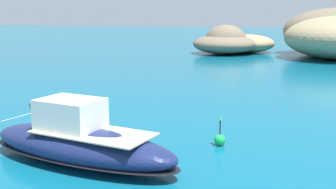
# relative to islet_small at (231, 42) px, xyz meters

# --- Properties ---
(islet_small) EXTENTS (16.29, 16.76, 4.60)m
(islet_small) POSITION_rel_islet_small_xyz_m (0.00, 0.00, 0.00)
(islet_small) COLOR #756651
(islet_small) RESTS_ON ground
(motorboat_navy) EXTENTS (9.78, 4.73, 2.77)m
(motorboat_navy) POSITION_rel_islet_small_xyz_m (-0.07, -52.59, -0.84)
(motorboat_navy) COLOR navy
(motorboat_navy) RESTS_ON ground
(channel_buoy) EXTENTS (0.56, 0.56, 1.48)m
(channel_buoy) POSITION_rel_islet_small_xyz_m (5.35, -48.58, -1.43)
(channel_buoy) COLOR green
(channel_buoy) RESTS_ON ground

